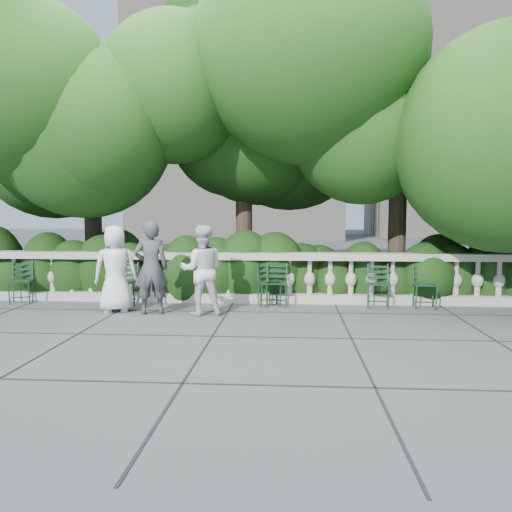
# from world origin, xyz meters

# --- Properties ---
(ground) EXTENTS (90.00, 90.00, 0.00)m
(ground) POSITION_xyz_m (0.00, 0.00, 0.00)
(ground) COLOR #474B4E
(ground) RESTS_ON ground
(balustrade) EXTENTS (12.00, 0.44, 1.00)m
(balustrade) POSITION_xyz_m (0.00, 1.80, 0.49)
(balustrade) COLOR #9E998E
(balustrade) RESTS_ON ground
(shrub_hedge) EXTENTS (15.00, 2.60, 1.70)m
(shrub_hedge) POSITION_xyz_m (0.00, 3.00, 0.00)
(shrub_hedge) COLOR black
(shrub_hedge) RESTS_ON ground
(tree_canopy) EXTENTS (15.04, 6.52, 6.78)m
(tree_canopy) POSITION_xyz_m (0.69, 3.19, 3.96)
(tree_canopy) COLOR #3F3023
(tree_canopy) RESTS_ON ground
(chair_a) EXTENTS (0.48, 0.52, 0.84)m
(chair_a) POSITION_xyz_m (-2.53, 1.20, 0.00)
(chair_a) COLOR black
(chair_a) RESTS_ON ground
(chair_b) EXTENTS (0.56, 0.58, 0.84)m
(chair_b) POSITION_xyz_m (-4.64, 1.24, 0.00)
(chair_b) COLOR black
(chair_b) RESTS_ON ground
(chair_c) EXTENTS (0.44, 0.48, 0.84)m
(chair_c) POSITION_xyz_m (0.37, 1.25, 0.00)
(chair_c) COLOR black
(chair_c) RESTS_ON ground
(chair_d) EXTENTS (0.55, 0.58, 0.84)m
(chair_d) POSITION_xyz_m (0.26, 1.29, 0.00)
(chair_d) COLOR black
(chair_d) RESTS_ON ground
(chair_e) EXTENTS (0.49, 0.53, 0.84)m
(chair_e) POSITION_xyz_m (2.26, 1.25, 0.00)
(chair_e) COLOR black
(chair_e) RESTS_ON ground
(chair_f) EXTENTS (0.47, 0.51, 0.84)m
(chair_f) POSITION_xyz_m (3.12, 1.22, 0.00)
(chair_f) COLOR black
(chair_f) RESTS_ON ground
(person_businessman) EXTENTS (0.86, 0.66, 1.57)m
(person_businessman) POSITION_xyz_m (-2.51, 0.68, 0.79)
(person_businessman) COLOR white
(person_businessman) RESTS_ON ground
(person_woman_grey) EXTENTS (0.68, 0.53, 1.64)m
(person_woman_grey) POSITION_xyz_m (-1.82, 0.53, 0.82)
(person_woman_grey) COLOR #3E3F43
(person_woman_grey) RESTS_ON ground
(person_casual_man) EXTENTS (0.85, 0.71, 1.58)m
(person_casual_man) POSITION_xyz_m (-0.92, 0.54, 0.79)
(person_casual_man) COLOR silver
(person_casual_man) RESTS_ON ground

